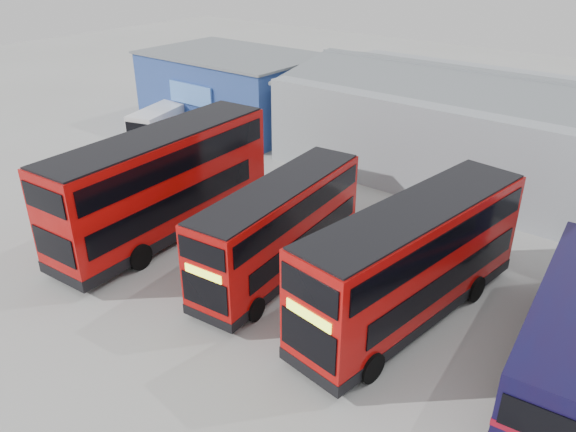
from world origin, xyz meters
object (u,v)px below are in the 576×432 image
(panel_van, at_px, (160,122))
(double_decker_centre, at_px, (280,230))
(maintenance_shed, at_px, (559,144))
(double_decker_right, at_px, (412,264))
(double_decker_left, at_px, (164,185))
(office_block, at_px, (233,89))
(single_decker_blue, at_px, (570,328))

(panel_van, bearing_deg, double_decker_centre, -41.28)
(maintenance_shed, bearing_deg, double_decker_centre, -111.81)
(double_decker_centre, xyz_separation_m, double_decker_right, (5.59, 0.58, 0.26))
(double_decker_left, relative_size, double_decker_centre, 1.24)
(office_block, bearing_deg, double_decker_centre, -41.50)
(double_decker_centre, relative_size, panel_van, 1.80)
(office_block, height_order, double_decker_left, office_block)
(double_decker_right, bearing_deg, double_decker_centre, -166.23)
(maintenance_shed, xyz_separation_m, single_decker_blue, (4.46, -14.36, -1.25))
(double_decker_right, height_order, single_decker_blue, double_decker_right)
(single_decker_blue, bearing_deg, maintenance_shed, -78.29)
(maintenance_shed, relative_size, single_decker_blue, 2.98)
(double_decker_left, relative_size, double_decker_right, 1.09)
(double_decker_right, bearing_deg, panel_van, 169.64)
(double_decker_centre, height_order, double_decker_right, double_decker_right)
(panel_van, bearing_deg, double_decker_left, -54.90)
(single_decker_blue, bearing_deg, office_block, -30.55)
(single_decker_blue, bearing_deg, double_decker_left, 1.62)
(panel_van, bearing_deg, double_decker_right, -34.27)
(single_decker_blue, distance_m, panel_van, 28.58)
(office_block, bearing_deg, double_decker_right, -32.00)
(double_decker_centre, height_order, single_decker_blue, double_decker_centre)
(maintenance_shed, height_order, double_decker_left, maintenance_shed)
(double_decker_centre, bearing_deg, office_block, 133.07)
(office_block, height_order, panel_van, office_block)
(double_decker_left, xyz_separation_m, panel_van, (-10.76, 8.66, -1.23))
(double_decker_centre, bearing_deg, double_decker_left, -179.58)
(maintenance_shed, xyz_separation_m, double_decker_right, (-0.76, -15.28, -0.38))
(maintenance_shed, bearing_deg, double_decker_left, -127.40)
(office_block, xyz_separation_m, panel_van, (-1.37, -5.83, -1.37))
(double_decker_left, height_order, single_decker_blue, double_decker_left)
(office_block, distance_m, maintenance_shed, 22.09)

